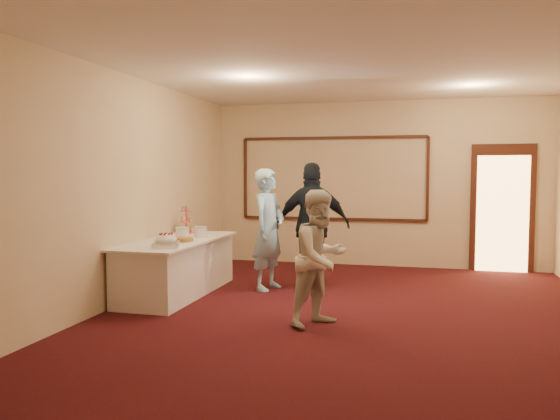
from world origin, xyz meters
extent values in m
plane|color=black|center=(0.00, 0.00, 0.00)|extent=(7.00, 7.00, 0.00)
cube|color=beige|center=(0.00, 3.50, 1.50)|extent=(6.00, 0.04, 3.00)
cube|color=beige|center=(0.00, -3.50, 1.50)|extent=(6.00, 0.04, 3.00)
cube|color=beige|center=(-3.00, 0.00, 1.50)|extent=(0.04, 7.00, 3.00)
cube|color=white|center=(0.00, 0.00, 3.00)|extent=(6.00, 7.00, 0.04)
cube|color=black|center=(-0.80, 3.47, 0.85)|extent=(3.40, 0.04, 0.05)
cube|color=black|center=(-0.80, 3.47, 2.35)|extent=(3.40, 0.04, 0.05)
cube|color=black|center=(-2.50, 3.47, 1.60)|extent=(0.05, 0.04, 1.50)
cube|color=black|center=(0.90, 3.47, 1.60)|extent=(0.05, 0.04, 1.50)
cube|color=black|center=(2.15, 3.46, 1.10)|extent=(1.05, 0.06, 2.20)
cube|color=#FFBF66|center=(2.15, 3.43, 1.00)|extent=(0.85, 0.02, 2.00)
cube|color=white|center=(-2.54, 0.45, 0.37)|extent=(0.85, 2.27, 0.74)
cube|color=white|center=(-2.54, 0.45, 0.76)|extent=(0.95, 2.39, 0.03)
cube|color=silver|center=(-2.35, -0.28, 0.79)|extent=(0.44, 0.49, 0.04)
ellipsoid|color=white|center=(-2.35, -0.28, 0.87)|extent=(0.27, 0.27, 0.12)
cube|color=silver|center=(-2.26, -0.15, 0.81)|extent=(0.23, 0.22, 0.01)
cylinder|color=#F14754|center=(-2.79, 1.33, 0.98)|extent=(0.02, 0.02, 0.42)
cylinder|color=#F14754|center=(-2.79, 1.33, 0.78)|extent=(0.31, 0.31, 0.01)
cylinder|color=#F14754|center=(-2.79, 1.33, 0.94)|extent=(0.24, 0.24, 0.01)
cylinder|color=#F14754|center=(-2.79, 1.33, 1.11)|extent=(0.17, 0.17, 0.01)
cylinder|color=white|center=(-2.52, 0.59, 0.85)|extent=(0.19, 0.19, 0.16)
cylinder|color=white|center=(-2.52, 0.59, 0.93)|extent=(0.20, 0.20, 0.01)
cylinder|color=white|center=(-2.33, 0.79, 0.85)|extent=(0.18, 0.18, 0.15)
cylinder|color=white|center=(-2.33, 0.79, 0.93)|extent=(0.19, 0.19, 0.01)
cylinder|color=white|center=(-2.32, 0.22, 0.78)|extent=(0.27, 0.27, 0.01)
cylinder|color=olive|center=(-2.32, 0.22, 0.80)|extent=(0.23, 0.23, 0.04)
imported|color=#98CFEB|center=(-1.37, 1.06, 0.88)|extent=(0.58, 0.74, 1.77)
imported|color=silver|center=(-0.31, -0.61, 0.76)|extent=(0.90, 0.94, 1.52)
imported|color=black|center=(-0.78, 1.38, 0.93)|extent=(1.15, 0.64, 1.86)
cube|color=white|center=(-0.66, 1.09, 1.36)|extent=(0.08, 0.06, 0.05)
camera|label=1|loc=(0.73, -6.57, 1.72)|focal=35.00mm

